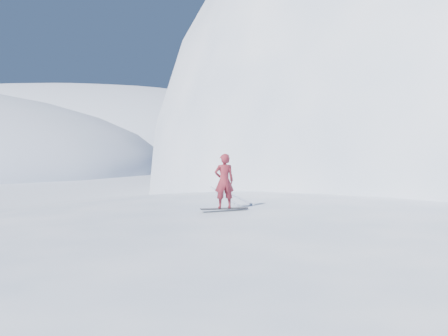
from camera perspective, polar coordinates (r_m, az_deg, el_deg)
The scene contains 8 objects.
ground at distance 13.55m, azimuth 9.84°, elevation -15.47°, with size 400.00×400.00×0.00m, color white.
near_ridge at distance 16.56m, azimuth 11.47°, elevation -12.05°, with size 36.00×28.00×4.80m, color white.
peak_shoulder at distance 35.15m, azimuth 20.28°, elevation -4.18°, with size 28.00×24.00×18.00m, color white.
far_ridge_c at distance 128.39m, azimuth -17.32°, elevation 0.95°, with size 140.00×90.00×36.00m, color white.
wind_bumps at distance 15.48m, azimuth 6.34°, elevation -13.08°, with size 16.00×14.40×1.00m.
snowboard at distance 14.04m, azimuth 0.02°, elevation -4.66°, with size 1.34×0.25×0.02m, color black.
snowboarder at distance 13.96m, azimuth 0.02°, elevation -1.49°, with size 0.56×0.37×1.53m, color maroon.
board_tracks at distance 17.85m, azimuth 0.43°, elevation -2.99°, with size 1.45×5.94×0.04m.
Camera 1 is at (-2.28, -12.65, 4.28)m, focal length 40.00 mm.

